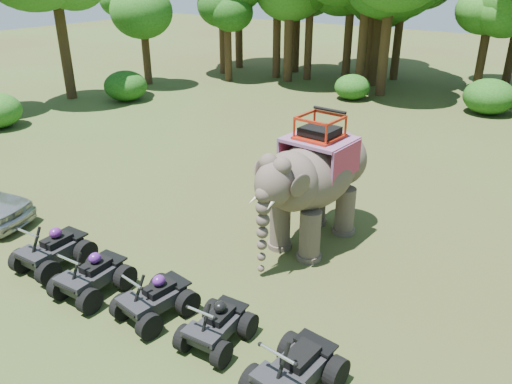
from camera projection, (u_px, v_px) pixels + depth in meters
ground at (228, 276)px, 12.58m from camera, size 110.00×110.00×0.00m
elephant at (315, 180)px, 13.53m from camera, size 2.18×4.50×3.70m
atv_0 at (52, 245)px, 12.72m from camera, size 1.39×1.84×1.31m
atv_1 at (91, 270)px, 11.70m from camera, size 1.34×1.76×1.25m
atv_2 at (154, 293)px, 10.93m from camera, size 1.38×1.76×1.21m
atv_3 at (217, 320)px, 10.16m from camera, size 1.24×1.62×1.14m
atv_4 at (296, 363)px, 8.94m from camera, size 1.40×1.85×1.30m
tree_0 at (486, 34)px, 29.34m from camera, size 4.89×4.89×6.99m
tree_21 at (59, 13)px, 27.59m from camera, size 6.64×6.64×9.49m
tree_22 at (144, 32)px, 31.79m from camera, size 4.64×4.64×6.63m
tree_23 at (228, 30)px, 32.64m from camera, size 4.61×4.61×6.59m
tree_24 at (309, 25)px, 32.94m from camera, size 5.02×5.02×7.17m
tree_25 at (388, 11)px, 28.20m from camera, size 6.72×6.72×9.61m
tree_28 at (277, 17)px, 33.39m from camera, size 5.63×5.63×8.04m
tree_31 at (350, 17)px, 32.40m from camera, size 5.78×5.78×8.25m
tree_32 at (239, 6)px, 36.61m from camera, size 6.25×6.25×8.93m
tree_33 at (297, 15)px, 35.22m from camera, size 5.53×5.53×7.90m
tree_35 at (379, 15)px, 31.02m from camera, size 6.12×6.12×8.74m
tree_36 at (365, 13)px, 29.67m from camera, size 6.42×6.42×9.17m
tree_37 at (290, 0)px, 31.74m from camera, size 7.24×7.24×10.34m
tree_38 at (222, 4)px, 34.44m from camera, size 6.59×6.59×9.41m
tree_39 at (381, 0)px, 30.54m from camera, size 7.34×7.34×10.49m
tree_40 at (374, 13)px, 31.35m from camera, size 6.17×6.17×8.81m
tree_41 at (400, 18)px, 32.76m from camera, size 5.61×5.61×8.02m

